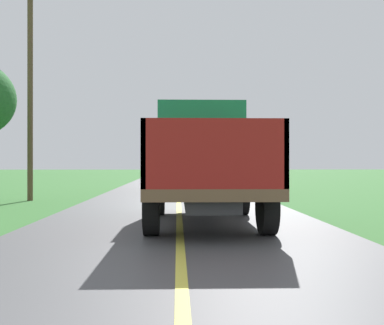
# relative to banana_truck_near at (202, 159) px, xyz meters

# --- Properties ---
(banana_truck_near) EXTENTS (2.38, 5.82, 2.80)m
(banana_truck_near) POSITION_rel_banana_truck_near_xyz_m (0.00, 0.00, 0.00)
(banana_truck_near) COLOR #2D2D30
(banana_truck_near) RESTS_ON road_surface
(banana_truck_far) EXTENTS (2.38, 5.81, 2.80)m
(banana_truck_far) POSITION_rel_banana_truck_near_xyz_m (0.10, 11.79, -0.02)
(banana_truck_far) COLOR #2D2D30
(banana_truck_far) RESTS_ON road_surface
(utility_pole_roadside) EXTENTS (1.78, 0.20, 7.92)m
(utility_pole_roadside) POSITION_rel_banana_truck_near_xyz_m (-5.99, 6.78, 2.74)
(utility_pole_roadside) COLOR brown
(utility_pole_roadside) RESTS_ON ground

